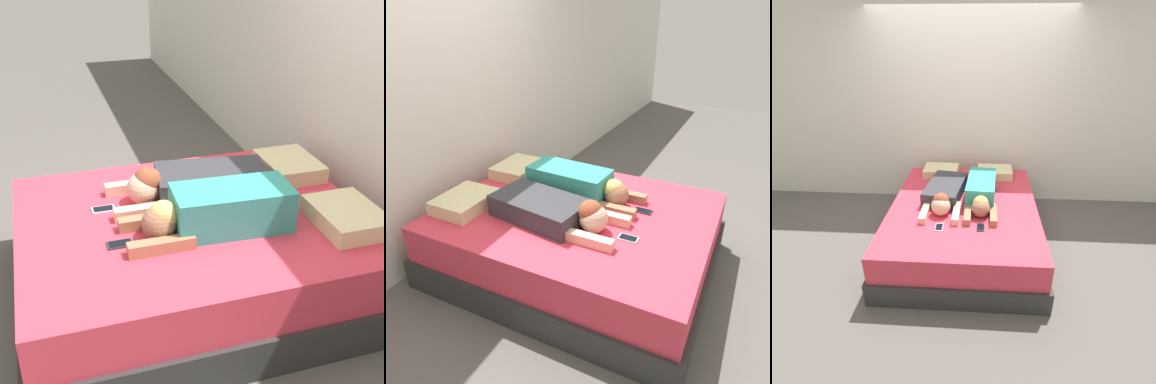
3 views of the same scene
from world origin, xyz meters
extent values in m
plane|color=#5B5651|center=(0.00, 0.00, 0.00)|extent=(12.00, 12.00, 0.00)
cube|color=#2D2D2D|center=(0.00, 0.00, 0.12)|extent=(1.64, 2.04, 0.24)
cube|color=#DB384C|center=(0.00, 0.00, 0.38)|extent=(1.58, 1.98, 0.28)
cube|color=beige|center=(-0.36, 0.79, 0.57)|extent=(0.45, 0.34, 0.11)
cube|color=beige|center=(0.36, 0.79, 0.57)|extent=(0.45, 0.34, 0.11)
cube|color=#333338|center=(-0.22, 0.20, 0.59)|extent=(0.47, 0.73, 0.16)
sphere|color=beige|center=(-0.22, -0.23, 0.61)|extent=(0.20, 0.20, 0.20)
sphere|color=#99472D|center=(-0.22, -0.21, 0.66)|extent=(0.17, 0.17, 0.17)
cube|color=beige|center=(-0.39, -0.25, 0.55)|extent=(0.07, 0.37, 0.07)
cube|color=beige|center=(-0.06, -0.25, 0.55)|extent=(0.07, 0.37, 0.07)
cube|color=teal|center=(0.19, 0.17, 0.63)|extent=(0.34, 0.66, 0.24)
sphere|color=#A37051|center=(0.19, -0.24, 0.61)|extent=(0.19, 0.19, 0.19)
sphere|color=#D8B266|center=(0.19, -0.22, 0.65)|extent=(0.16, 0.16, 0.16)
cube|color=#A37051|center=(0.06, -0.26, 0.55)|extent=(0.07, 0.35, 0.07)
cube|color=#A37051|center=(0.32, -0.26, 0.55)|extent=(0.07, 0.35, 0.07)
cube|color=silver|center=(-0.21, -0.48, 0.52)|extent=(0.07, 0.13, 0.01)
cube|color=black|center=(-0.21, -0.48, 0.52)|extent=(0.06, 0.11, 0.00)
cube|color=#2D2D33|center=(0.19, -0.46, 0.52)|extent=(0.07, 0.13, 0.01)
cube|color=black|center=(0.19, -0.46, 0.52)|extent=(0.06, 0.11, 0.00)
camera|label=1|loc=(2.56, -0.79, 2.04)|focal=50.00mm
camera|label=2|loc=(-2.23, -1.11, 1.91)|focal=35.00mm
camera|label=3|loc=(0.19, -2.88, 2.15)|focal=28.00mm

